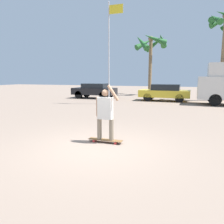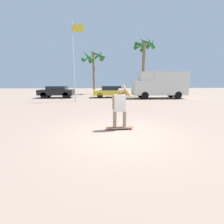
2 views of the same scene
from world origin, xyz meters
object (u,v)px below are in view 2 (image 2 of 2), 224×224
Objects in this scene: skateboard at (120,128)px; parked_car_black at (57,91)px; parked_car_yellow at (111,91)px; palm_tree_near_van at (144,50)px; camper_van at (160,84)px; person_skateboarder at (120,106)px; palm_tree_center_background at (94,58)px; flagpole at (74,57)px.

skateboard is 13.99m from parked_car_black.
palm_tree_near_van is at bearing 21.90° from parked_car_yellow.
person_skateboarder is at bearing -117.85° from camper_van.
flagpole reaches higher than palm_tree_center_background.
camper_van is 1.53× the size of parked_car_black.
parked_car_black is at bearing 115.82° from person_skateboarder.
person_skateboarder is 12.47m from parked_car_yellow.
palm_tree_near_van is (10.81, 1.65, 5.07)m from parked_car_black.
parked_car_yellow is at bearing 168.39° from camper_van.
palm_tree_center_background is at bearing 150.28° from palm_tree_near_van.
palm_tree_center_background is 9.16m from flagpole.
person_skateboarder reaches higher than parked_car_black.
palm_tree_near_van is (-1.25, 2.92, 4.21)m from camper_van.
flagpole is at bearing -146.59° from palm_tree_near_van.
skateboard is 12.88m from camper_van.
palm_tree_center_background reaches higher than skateboard.
skateboard is 0.18× the size of camper_van.
flagpole is (-7.93, -5.23, -1.71)m from palm_tree_near_van.
person_skateboarder is 0.26× the size of palm_tree_center_background.
skateboard is 12.49m from parked_car_yellow.
parked_car_yellow is 0.62× the size of palm_tree_center_background.
skateboard is 10.37m from flagpole.
palm_tree_center_background reaches higher than person_skateboarder.
palm_tree_near_van is at bearing 71.64° from person_skateboarder.
camper_van is 5.28m from palm_tree_near_van.
palm_tree_near_van is at bearing 71.65° from skateboard.
palm_tree_near_van is (4.38, 1.76, 5.09)m from parked_car_yellow.
parked_car_black is (-6.43, 0.11, 0.01)m from parked_car_yellow.
camper_van is 10.94m from palm_tree_center_background.
palm_tree_near_van reaches higher than camper_van.
person_skateboarder reaches higher than skateboard.
skateboard is 16.05m from palm_tree_near_van.
parked_car_yellow is 7.51m from palm_tree_center_background.
person_skateboarder is 15.76m from palm_tree_near_van.
parked_car_yellow reaches higher than parked_car_black.
skateboard is 0.26× the size of parked_car_yellow.
parked_car_black is 5.70m from flagpole.
palm_tree_center_background is at bearing 95.91° from skateboard.
camper_van reaches higher than skateboard.
camper_van is at bearing -11.61° from parked_car_yellow.
flagpole reaches higher than parked_car_black.
person_skateboarder is at bearing 180.00° from skateboard.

